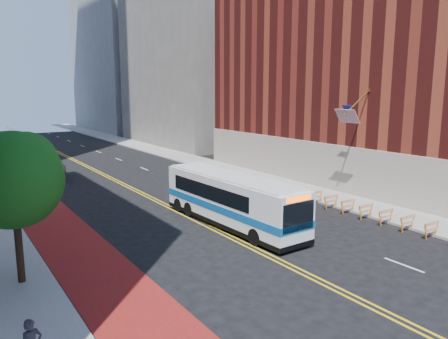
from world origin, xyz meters
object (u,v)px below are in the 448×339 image
street_tree (14,176)px  car_a (15,194)px  transit_bus (230,199)px  car_c (36,156)px  car_b (56,173)px

street_tree → car_a: 16.14m
street_tree → transit_bus: bearing=9.6°
transit_bus → car_c: transit_bus is taller
car_a → car_c: 20.48m
transit_bus → car_b: size_ratio=2.97×
transit_bus → car_b: bearing=103.5°
street_tree → car_a: street_tree is taller
car_a → street_tree: bearing=-81.3°
street_tree → car_a: bearing=82.8°
car_a → car_b: bearing=74.9°
street_tree → car_b: 24.60m
car_b → car_c: (0.42, 12.00, 0.03)m
street_tree → car_c: bearing=78.7°
transit_bus → car_c: bearing=97.2°
car_a → car_b: car_a is taller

